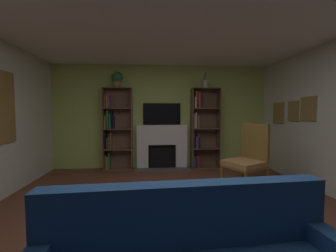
{
  "coord_description": "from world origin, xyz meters",
  "views": [
    {
      "loc": [
        -0.32,
        -2.55,
        1.37
      ],
      "look_at": [
        0.0,
        1.23,
        1.14
      ],
      "focal_mm": 24.2,
      "sensor_mm": 36.0,
      "label": 1
    }
  ],
  "objects_px": {
    "tv": "(162,114)",
    "bookshelf_right": "(201,129)",
    "vase_with_flowers": "(205,84)",
    "bookshelf_left": "(115,129)",
    "potted_plant": "(117,78)",
    "armchair": "(248,157)",
    "fireplace": "(162,146)"
  },
  "relations": [
    {
      "from": "tv",
      "to": "bookshelf_right",
      "type": "relative_size",
      "value": 0.47
    },
    {
      "from": "bookshelf_right",
      "to": "vase_with_flowers",
      "type": "distance_m",
      "value": 1.1
    },
    {
      "from": "bookshelf_left",
      "to": "potted_plant",
      "type": "bearing_deg",
      "value": -31.88
    },
    {
      "from": "armchair",
      "to": "bookshelf_right",
      "type": "bearing_deg",
      "value": 104.31
    },
    {
      "from": "bookshelf_left",
      "to": "potted_plant",
      "type": "xyz_separation_m",
      "value": [
        0.08,
        -0.05,
        1.2
      ]
    },
    {
      "from": "bookshelf_left",
      "to": "vase_with_flowers",
      "type": "relative_size",
      "value": 5.06
    },
    {
      "from": "bookshelf_right",
      "to": "vase_with_flowers",
      "type": "relative_size",
      "value": 5.06
    },
    {
      "from": "vase_with_flowers",
      "to": "armchair",
      "type": "height_order",
      "value": "vase_with_flowers"
    },
    {
      "from": "tv",
      "to": "vase_with_flowers",
      "type": "relative_size",
      "value": 2.37
    },
    {
      "from": "bookshelf_right",
      "to": "potted_plant",
      "type": "bearing_deg",
      "value": -179.15
    },
    {
      "from": "fireplace",
      "to": "potted_plant",
      "type": "relative_size",
      "value": 3.56
    },
    {
      "from": "fireplace",
      "to": "bookshelf_left",
      "type": "bearing_deg",
      "value": 179.78
    },
    {
      "from": "fireplace",
      "to": "bookshelf_left",
      "type": "distance_m",
      "value": 1.21
    },
    {
      "from": "bookshelf_left",
      "to": "potted_plant",
      "type": "relative_size",
      "value": 5.26
    },
    {
      "from": "bookshelf_left",
      "to": "tv",
      "type": "bearing_deg",
      "value": 3.49
    },
    {
      "from": "bookshelf_right",
      "to": "vase_with_flowers",
      "type": "xyz_separation_m",
      "value": [
        0.08,
        -0.03,
        1.1
      ]
    },
    {
      "from": "armchair",
      "to": "bookshelf_left",
      "type": "bearing_deg",
      "value": 145.93
    },
    {
      "from": "fireplace",
      "to": "vase_with_flowers",
      "type": "bearing_deg",
      "value": -2.52
    },
    {
      "from": "fireplace",
      "to": "tv",
      "type": "distance_m",
      "value": 0.78
    },
    {
      "from": "fireplace",
      "to": "bookshelf_right",
      "type": "bearing_deg",
      "value": -0.96
    },
    {
      "from": "bookshelf_right",
      "to": "bookshelf_left",
      "type": "bearing_deg",
      "value": 179.44
    },
    {
      "from": "bookshelf_left",
      "to": "armchair",
      "type": "xyz_separation_m",
      "value": [
        2.55,
        -1.72,
        -0.39
      ]
    },
    {
      "from": "bookshelf_left",
      "to": "fireplace",
      "type": "bearing_deg",
      "value": -0.22
    },
    {
      "from": "tv",
      "to": "bookshelf_left",
      "type": "relative_size",
      "value": 0.47
    },
    {
      "from": "bookshelf_right",
      "to": "potted_plant",
      "type": "height_order",
      "value": "potted_plant"
    },
    {
      "from": "bookshelf_left",
      "to": "vase_with_flowers",
      "type": "bearing_deg",
      "value": -1.33
    },
    {
      "from": "tv",
      "to": "armchair",
      "type": "height_order",
      "value": "tv"
    },
    {
      "from": "fireplace",
      "to": "armchair",
      "type": "xyz_separation_m",
      "value": [
        1.41,
        -1.72,
        0.03
      ]
    },
    {
      "from": "tv",
      "to": "armchair",
      "type": "distance_m",
      "value": 2.4
    },
    {
      "from": "bookshelf_right",
      "to": "armchair",
      "type": "distance_m",
      "value": 1.8
    },
    {
      "from": "potted_plant",
      "to": "vase_with_flowers",
      "type": "height_order",
      "value": "vase_with_flowers"
    },
    {
      "from": "tv",
      "to": "armchair",
      "type": "relative_size",
      "value": 0.78
    }
  ]
}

